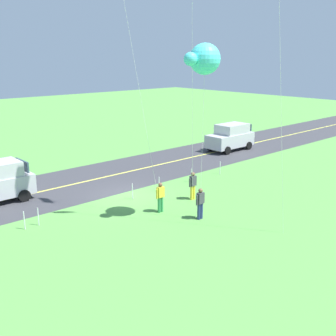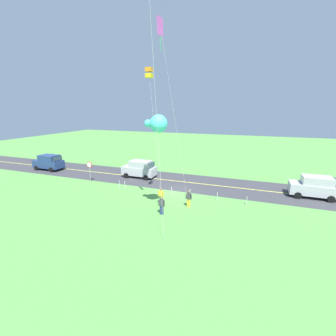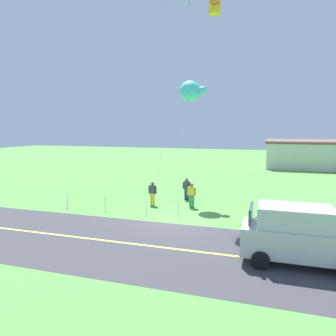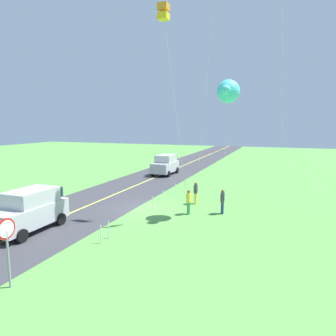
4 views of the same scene
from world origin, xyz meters
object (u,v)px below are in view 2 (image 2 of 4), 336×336
object	(u,v)px
car_parked_east_far	(49,162)
person_adult_near	(162,205)
car_parked_west_far	(314,187)
kite_blue_mid	(161,32)
kite_red_low	(158,124)
person_adult_companion	(189,198)
kite_yellow_high	(149,73)
stop_sign	(90,168)
person_child_watcher	(161,196)
car_suv_foreground	(140,169)

from	to	relation	value
car_parked_east_far	person_adult_near	size ratio (longest dim) A/B	2.75
car_parked_west_far	person_adult_near	distance (m)	15.97
car_parked_east_far	kite_blue_mid	size ratio (longest dim) A/B	0.29
kite_red_low	kite_blue_mid	xyz separation A→B (m)	(0.02, -0.86, 6.58)
person_adult_near	person_adult_companion	xyz separation A→B (m)	(-1.79, -2.28, 0.00)
car_parked_west_far	kite_yellow_high	bearing A→B (deg)	20.62
stop_sign	person_adult_near	xyz separation A→B (m)	(-11.69, 5.43, -0.94)
car_parked_west_far	kite_blue_mid	distance (m)	20.55
car_parked_west_far	kite_blue_mid	bearing A→B (deg)	31.87
car_parked_west_far	kite_red_low	distance (m)	17.51
car_parked_west_far	kite_blue_mid	xyz separation A→B (m)	(13.40, 8.33, 13.17)
person_adult_near	kite_blue_mid	xyz separation A→B (m)	(0.21, -0.67, 13.46)
person_child_watcher	kite_blue_mid	world-z (taller)	kite_blue_mid
car_suv_foreground	car_parked_east_far	size ratio (longest dim) A/B	1.00
car_parked_east_far	stop_sign	world-z (taller)	stop_sign
car_suv_foreground	car_parked_east_far	world-z (taller)	same
car_suv_foreground	car_parked_west_far	distance (m)	20.00
car_suv_foreground	person_child_watcher	size ratio (longest dim) A/B	2.75
person_adult_companion	kite_blue_mid	xyz separation A→B (m)	(1.99, 1.61, 13.46)
car_suv_foreground	car_parked_west_far	world-z (taller)	same
car_parked_east_far	car_parked_west_far	bearing A→B (deg)	-178.55
stop_sign	person_child_watcher	world-z (taller)	stop_sign
car_parked_west_far	kite_red_low	bearing A→B (deg)	34.51
kite_red_low	person_child_watcher	bearing A→B (deg)	-73.15
car_suv_foreground	kite_yellow_high	distance (m)	13.18
car_parked_east_far	person_adult_companion	distance (m)	23.81
kite_red_low	person_adult_companion	bearing A→B (deg)	-128.48
kite_red_low	kite_blue_mid	bearing A→B (deg)	-88.38
stop_sign	person_adult_near	world-z (taller)	stop_sign
person_adult_near	person_adult_companion	distance (m)	2.89
car_parked_east_far	stop_sign	distance (m)	9.99
car_suv_foreground	car_parked_east_far	distance (m)	14.54
car_parked_east_far	person_child_watcher	xyz separation A→B (m)	(-20.44, 6.10, -0.29)
car_suv_foreground	car_parked_west_far	bearing A→B (deg)	179.17
kite_blue_mid	car_suv_foreground	bearing A→B (deg)	-52.57
kite_yellow_high	kite_blue_mid	bearing A→B (deg)	130.90
kite_red_low	person_adult_near	bearing A→B (deg)	-132.75
person_child_watcher	kite_blue_mid	bearing A→B (deg)	-96.47
car_parked_east_far	kite_yellow_high	bearing A→B (deg)	165.28
kite_blue_mid	person_adult_companion	bearing A→B (deg)	-141.02
stop_sign	kite_blue_mid	size ratio (longest dim) A/B	0.17
car_parked_east_far	kite_yellow_high	xyz separation A→B (m)	(-18.94, 4.97, 10.78)
person_adult_companion	kite_blue_mid	world-z (taller)	kite_blue_mid
person_adult_near	person_child_watcher	world-z (taller)	same
person_child_watcher	kite_yellow_high	world-z (taller)	kite_yellow_high
person_adult_companion	kite_red_low	size ratio (longest dim) A/B	0.19
car_suv_foreground	kite_blue_mid	world-z (taller)	kite_blue_mid
car_parked_east_far	kite_yellow_high	world-z (taller)	kite_yellow_high
person_child_watcher	person_adult_near	bearing A→B (deg)	-99.08
stop_sign	car_parked_east_far	bearing A→B (deg)	-15.67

